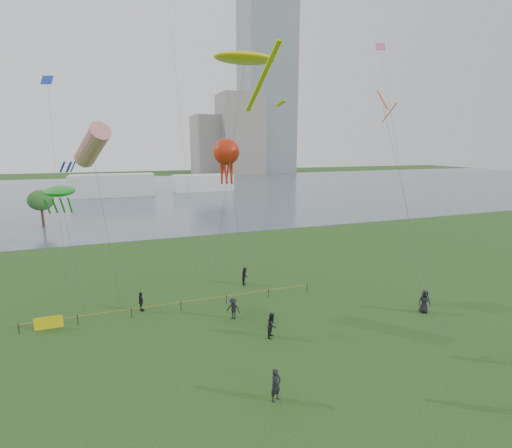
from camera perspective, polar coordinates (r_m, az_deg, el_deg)
name	(u,v)px	position (r m, az deg, el deg)	size (l,w,h in m)	color
ground_plane	(317,403)	(22.74, 9.43, -25.47)	(400.00, 400.00, 0.00)	#1B3C13
lake	(156,192)	(116.79, -15.08, 4.80)	(400.00, 120.00, 0.08)	slate
tower	(267,50)	(202.28, 1.64, 25.17)	(24.00, 24.00, 120.00)	slate
building_mid	(240,135)	(186.06, -2.48, 13.57)	(20.00, 20.00, 38.00)	gray
building_low	(209,145)	(188.18, -7.18, 11.95)	(16.00, 18.00, 28.00)	gray
pavilion_left	(113,185)	(111.18, -21.13, 5.61)	(22.00, 8.00, 6.00)	silver
pavilion_right	(203,183)	(116.50, -8.15, 6.30)	(18.00, 7.00, 5.00)	silver
fence	(103,315)	(32.71, -22.41, -12.81)	(24.07, 0.07, 1.05)	black
spectator_a	(272,325)	(28.05, 2.49, -15.29)	(0.90, 0.70, 1.85)	black
spectator_b	(233,308)	(30.72, -3.52, -12.85)	(1.14, 0.66, 1.77)	black
spectator_c	(141,302)	(33.44, -17.27, -11.34)	(0.99, 0.41, 1.68)	black
spectator_d	(424,301)	(34.70, 24.48, -10.79)	(0.96, 0.62, 1.96)	black
spectator_f	(276,385)	(22.12, 3.07, -23.51)	(0.68, 0.45, 1.86)	black
spectator_g	(245,276)	(37.72, -1.68, -7.99)	(0.87, 0.68, 1.79)	black
kite_stingray	(245,59)	(34.86, -1.70, 24.05)	(7.64, 10.19, 21.56)	#3F3F42
kite_windsock	(92,146)	(33.01, -23.94, 10.96)	(4.15, 4.95, 15.60)	#3F3F42
kite_creature	(60,191)	(35.44, -27.94, 4.46)	(2.59, 5.95, 10.44)	#3F3F42
kite_octopus	(226,153)	(34.28, -4.60, 10.91)	(2.41, 4.98, 14.42)	#3F3F42
kite_delta	(386,111)	(31.33, 19.32, 16.04)	(6.95, 16.15, 17.94)	#3F3F42
small_kites	(207,34)	(37.78, -7.49, 27.04)	(31.08, 5.55, 10.25)	#1933B2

